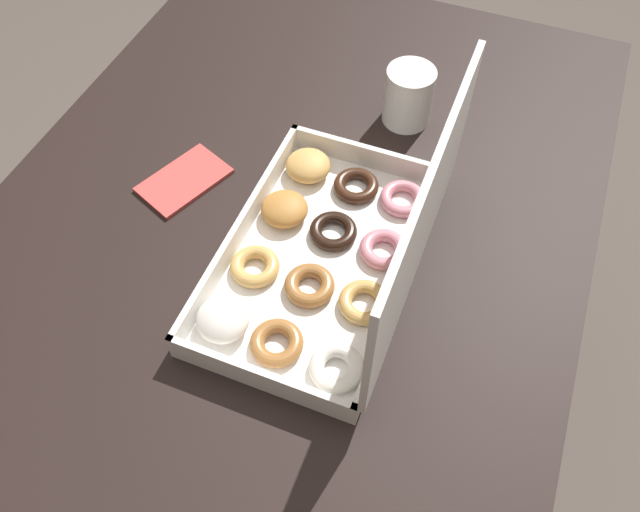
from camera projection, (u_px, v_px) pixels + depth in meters
ground_plane at (300, 420)px, 1.46m from camera, size 8.00×8.00×0.00m
dining_table at (289, 265)px, 0.93m from camera, size 1.13×0.80×0.76m
donut_box at (338, 249)px, 0.75m from camera, size 0.37×0.23×0.24m
coffee_mug at (409, 95)px, 0.91m from camera, size 0.07×0.07×0.09m
paper_napkin at (184, 180)px, 0.88m from camera, size 0.14×0.12×0.01m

